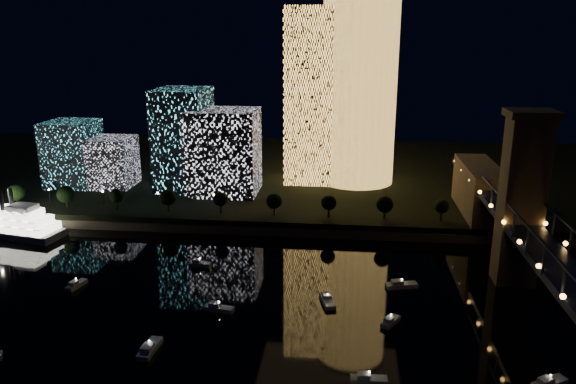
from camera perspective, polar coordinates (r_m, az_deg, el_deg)
name	(u,v)px	position (r m, az deg, el deg)	size (l,w,h in m)	color
ground	(267,365)	(128.55, -2.16, -17.17)	(520.00, 520.00, 0.00)	black
far_bank	(314,174)	(275.25, 2.63, 1.81)	(420.00, 160.00, 5.00)	black
seawall	(300,231)	(201.14, 1.20, -3.95)	(420.00, 6.00, 3.00)	#6B5E4C
tower_cylindrical	(359,91)	(247.82, 7.25, 10.12)	(34.00, 34.00, 79.97)	#FFB851
tower_rectangular	(313,96)	(249.02, 2.57, 9.68)	(23.65, 23.65, 75.25)	#FFB851
midrise_blocks	(167,149)	(244.04, -12.21, 4.34)	(92.24, 32.00, 42.12)	white
motorboats	(281,343)	(134.60, -0.72, -15.08)	(130.66, 85.57, 2.78)	silver
esplanade_trees	(203,199)	(210.08, -8.68, -0.67)	(165.76, 6.61, 8.80)	black
street_lamps	(214,198)	(215.38, -7.55, -0.61)	(132.70, 0.70, 5.65)	black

